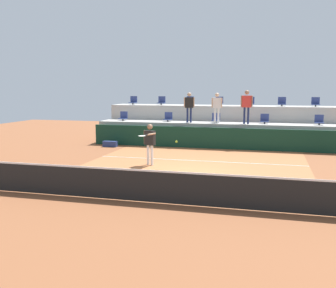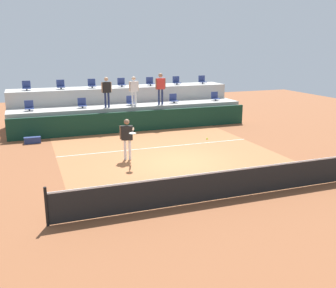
{
  "view_description": "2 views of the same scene",
  "coord_description": "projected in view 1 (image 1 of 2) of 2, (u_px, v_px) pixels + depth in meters",
  "views": [
    {
      "loc": [
        2.9,
        -13.79,
        3.11
      ],
      "look_at": [
        -0.47,
        -1.03,
        1.2
      ],
      "focal_mm": 41.35,
      "sensor_mm": 36.0,
      "label": 1
    },
    {
      "loc": [
        -5.44,
        -13.56,
        4.54
      ],
      "look_at": [
        -0.82,
        -1.13,
        1.1
      ],
      "focal_mm": 40.99,
      "sensor_mm": 36.0,
      "label": 2
    }
  ],
  "objects": [
    {
      "name": "stadium_chair_upper_far_left",
      "position": [
        133.0,
        101.0,
        24.04
      ],
      "size": [
        0.44,
        0.4,
        0.52
      ],
      "color": "#2D2D33",
      "rests_on": "seating_tier_upper"
    },
    {
      "name": "stadium_chair_lower_far_right",
      "position": [
        319.0,
        121.0,
        19.73
      ],
      "size": [
        0.44,
        0.4,
        0.52
      ],
      "color": "#2D2D33",
      "rests_on": "seating_tier_lower"
    },
    {
      "name": "stadium_chair_lower_center",
      "position": [
        216.0,
        119.0,
        21.07
      ],
      "size": [
        0.44,
        0.4,
        0.52
      ],
      "color": "#2D2D33",
      "rests_on": "seating_tier_lower"
    },
    {
      "name": "seating_tier_upper",
      "position": [
        219.0,
        123.0,
        22.93
      ],
      "size": [
        13.0,
        1.8,
        2.1
      ],
      "primitive_type": "cube",
      "color": "#ADAAA3",
      "rests_on": "ground_plane"
    },
    {
      "name": "stadium_chair_upper_right",
      "position": [
        282.0,
        102.0,
        21.79
      ],
      "size": [
        0.44,
        0.4,
        0.52
      ],
      "color": "#2D2D33",
      "rests_on": "seating_tier_upper"
    },
    {
      "name": "spectator_in_grey",
      "position": [
        247.0,
        103.0,
        20.16
      ],
      "size": [
        0.61,
        0.24,
        1.76
      ],
      "color": "navy",
      "rests_on": "seating_tier_lower"
    },
    {
      "name": "stadium_chair_lower_right",
      "position": [
        265.0,
        120.0,
        20.42
      ],
      "size": [
        0.44,
        0.4,
        0.52
      ],
      "color": "#2D2D33",
      "rests_on": "seating_tier_lower"
    },
    {
      "name": "seating_tier_lower",
      "position": [
        215.0,
        134.0,
        21.27
      ],
      "size": [
        13.0,
        1.8,
        1.25
      ],
      "primitive_type": "cube",
      "color": "#ADAAA3",
      "rests_on": "ground_plane"
    },
    {
      "name": "court_inner_paint",
      "position": [
        193.0,
        167.0,
        15.33
      ],
      "size": [
        9.0,
        10.0,
        0.01
      ],
      "primitive_type": "cube",
      "color": "#A36038",
      "rests_on": "ground_plane"
    },
    {
      "name": "equipment_bag",
      "position": [
        110.0,
        144.0,
        20.69
      ],
      "size": [
        0.76,
        0.28,
        0.3
      ],
      "primitive_type": "cube",
      "color": "navy",
      "rests_on": "ground_plane"
    },
    {
      "name": "stadium_chair_upper_center",
      "position": [
        219.0,
        102.0,
        22.69
      ],
      "size": [
        0.44,
        0.4,
        0.52
      ],
      "color": "#2D2D33",
      "rests_on": "seating_tier_upper"
    },
    {
      "name": "spectator_in_white",
      "position": [
        217.0,
        105.0,
        20.57
      ],
      "size": [
        0.57,
        0.25,
        1.62
      ],
      "color": "white",
      "rests_on": "seating_tier_lower"
    },
    {
      "name": "stadium_chair_upper_mid_left",
      "position": [
        190.0,
        102.0,
        23.13
      ],
      "size": [
        0.44,
        0.4,
        0.52
      ],
      "color": "#2D2D33",
      "rests_on": "seating_tier_upper"
    },
    {
      "name": "stadium_chair_upper_far_right",
      "position": [
        316.0,
        103.0,
        21.34
      ],
      "size": [
        0.44,
        0.4,
        0.52
      ],
      "color": "#2D2D33",
      "rests_on": "seating_tier_upper"
    },
    {
      "name": "stadium_chair_lower_far_left",
      "position": [
        123.0,
        117.0,
        22.43
      ],
      "size": [
        0.44,
        0.4,
        0.52
      ],
      "color": "#2D2D33",
      "rests_on": "seating_tier_lower"
    },
    {
      "name": "stadium_chair_upper_left",
      "position": [
        162.0,
        101.0,
        23.58
      ],
      "size": [
        0.44,
        0.4,
        0.52
      ],
      "color": "#2D2D33",
      "rests_on": "seating_tier_upper"
    },
    {
      "name": "spectator_leaning_on_rail",
      "position": [
        189.0,
        105.0,
        20.95
      ],
      "size": [
        0.58,
        0.24,
        1.63
      ],
      "color": "navy",
      "rests_on": "seating_tier_lower"
    },
    {
      "name": "stadium_chair_upper_mid_right",
      "position": [
        250.0,
        102.0,
        22.23
      ],
      "size": [
        0.44,
        0.4,
        0.52
      ],
      "color": "#2D2D33",
      "rests_on": "seating_tier_upper"
    },
    {
      "name": "stadium_chair_lower_left",
      "position": [
        168.0,
        118.0,
        21.75
      ],
      "size": [
        0.44,
        0.4,
        0.52
      ],
      "color": "#2D2D33",
      "rests_on": "seating_tier_lower"
    },
    {
      "name": "sponsor_backboard",
      "position": [
        211.0,
        138.0,
        20.03
      ],
      "size": [
        13.0,
        0.16,
        1.1
      ],
      "primitive_type": "cube",
      "color": "#0F3323",
      "rests_on": "ground_plane"
    },
    {
      "name": "ground_plane",
      "position": [
        187.0,
        173.0,
        14.37
      ],
      "size": [
        40.0,
        40.0,
        0.0
      ],
      "primitive_type": "plane",
      "color": "brown"
    },
    {
      "name": "tennis_net",
      "position": [
        157.0,
        185.0,
        10.47
      ],
      "size": [
        10.48,
        0.08,
        1.07
      ],
      "color": "black",
      "rests_on": "ground_plane"
    },
    {
      "name": "tennis_player",
      "position": [
        150.0,
        140.0,
        15.62
      ],
      "size": [
        0.57,
        1.28,
        1.68
      ],
      "color": "white",
      "rests_on": "ground_plane"
    },
    {
      "name": "court_service_line",
      "position": [
        199.0,
        161.0,
        16.67
      ],
      "size": [
        9.0,
        0.06,
        0.0
      ],
      "primitive_type": "cube",
      "color": "silver",
      "rests_on": "ground_plane"
    },
    {
      "name": "tennis_ball",
      "position": [
        176.0,
        142.0,
        11.9
      ],
      "size": [
        0.07,
        0.07,
        0.07
      ],
      "color": "#CCE033"
    }
  ]
}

